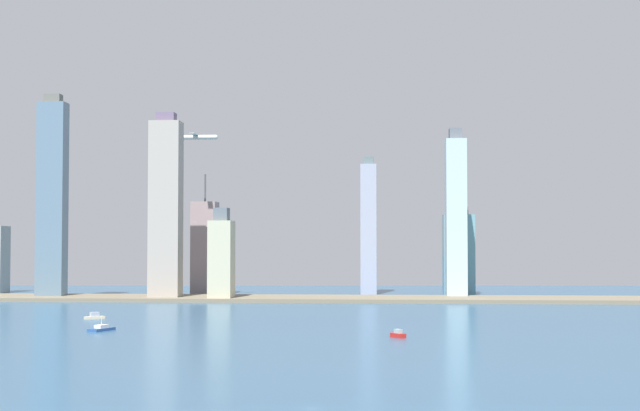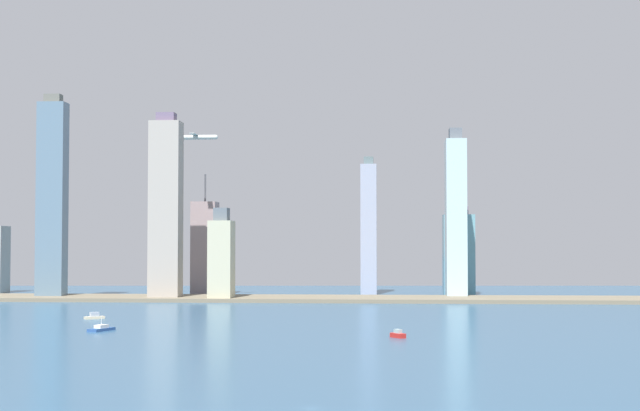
# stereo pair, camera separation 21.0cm
# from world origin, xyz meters

# --- Properties ---
(ground_plane) EXTENTS (6000.00, 6000.00, 0.00)m
(ground_plane) POSITION_xyz_m (0.00, 0.00, 0.00)
(ground_plane) COLOR #2D5270
(waterfront_pier) EXTENTS (980.40, 67.29, 2.91)m
(waterfront_pier) POSITION_xyz_m (0.00, 482.87, 1.46)
(waterfront_pier) COLOR #716752
(waterfront_pier) RESTS_ON ground
(skyscraper_0) EXTENTS (21.13, 22.48, 104.64)m
(skyscraper_0) POSITION_xyz_m (-134.95, 551.62, 40.34)
(skyscraper_0) COLOR gray
(skyscraper_0) RESTS_ON ground
(skyscraper_1) EXTENTS (23.92, 19.49, 147.53)m
(skyscraper_1) POSITION_xyz_m (-151.60, 475.44, 71.61)
(skyscraper_1) COLOR #9D948A
(skyscraper_1) RESTS_ON ground
(skyscraper_2) EXTENTS (13.98, 22.51, 120.80)m
(skyscraper_2) POSITION_xyz_m (6.14, 575.99, 58.28)
(skyscraper_2) COLOR #9199AF
(skyscraper_2) RESTS_ON ground
(skyscraper_3) EXTENTS (16.37, 25.89, 137.67)m
(skyscraper_3) POSITION_xyz_m (77.52, 512.25, 66.00)
(skyscraper_3) COLOR #A9C6CB
(skyscraper_3) RESTS_ON ground
(skyscraper_4) EXTENTS (26.61, 25.72, 76.68)m
(skyscraper_4) POSITION_xyz_m (84.07, 570.15, 36.14)
(skyscraper_4) COLOR #5D929F
(skyscraper_4) RESTS_ON ground
(skyscraper_6) EXTENTS (17.79, 24.41, 72.08)m
(skyscraper_6) POSITION_xyz_m (-105.82, 467.34, 33.02)
(skyscraper_6) COLOR #B4B293
(skyscraper_6) RESTS_ON ground
(skyscraper_7) EXTENTS (21.94, 15.26, 165.12)m
(skyscraper_7) POSITION_xyz_m (-247.09, 486.88, 80.46)
(skyscraper_7) COLOR slate
(skyscraper_7) RESTS_ON ground
(boat_0) EXTENTS (11.39, 16.62, 7.46)m
(boat_0) POSITION_xyz_m (-124.42, 218.81, 1.14)
(boat_0) COLOR #294B86
(boat_0) RESTS_ON ground
(boat_1) EXTENTS (7.68, 8.63, 4.05)m
(boat_1) POSITION_xyz_m (26.14, 193.40, 1.51)
(boat_1) COLOR red
(boat_1) RESTS_ON ground
(boat_3) EXTENTS (11.56, 10.52, 4.03)m
(boat_3) POSITION_xyz_m (-151.31, 293.51, 1.44)
(boat_3) COLOR beige
(boat_3) RESTS_ON ground
(airplane) EXTENTS (35.14, 31.14, 8.83)m
(airplane) POSITION_xyz_m (-134.97, 515.43, 132.92)
(airplane) COLOR #B9C4BE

